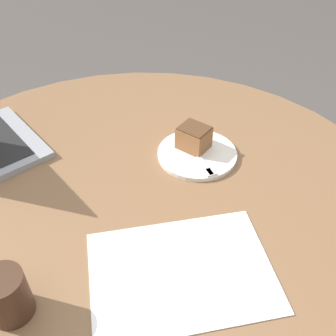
# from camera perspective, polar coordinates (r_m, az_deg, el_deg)

# --- Properties ---
(dining_table) EXTENTS (1.39, 1.39, 0.75)m
(dining_table) POSITION_cam_1_polar(r_m,az_deg,el_deg) (1.03, -4.55, -10.26)
(dining_table) COLOR brown
(dining_table) RESTS_ON ground_plane
(paper_document) EXTENTS (0.43, 0.35, 0.00)m
(paper_document) POSITION_cam_1_polar(r_m,az_deg,el_deg) (0.83, 1.96, -14.78)
(paper_document) COLOR white
(paper_document) RESTS_ON dining_table
(plate) EXTENTS (0.22, 0.22, 0.01)m
(plate) POSITION_cam_1_polar(r_m,az_deg,el_deg) (1.09, 4.25, 2.06)
(plate) COLOR silver
(plate) RESTS_ON dining_table
(cake_slice) EXTENTS (0.10, 0.10, 0.07)m
(cake_slice) POSITION_cam_1_polar(r_m,az_deg,el_deg) (1.08, 3.76, 4.44)
(cake_slice) COLOR brown
(cake_slice) RESTS_ON plate
(fork) EXTENTS (0.03, 0.17, 0.00)m
(fork) POSITION_cam_1_polar(r_m,az_deg,el_deg) (1.05, 4.82, 1.15)
(fork) COLOR silver
(fork) RESTS_ON plate
(coffee_glass) EXTENTS (0.08, 0.08, 0.10)m
(coffee_glass) POSITION_cam_1_polar(r_m,az_deg,el_deg) (0.79, -22.35, -16.77)
(coffee_glass) COLOR #3D2619
(coffee_glass) RESTS_ON dining_table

